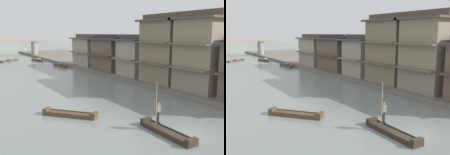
% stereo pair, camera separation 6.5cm
% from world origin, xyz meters
% --- Properties ---
extents(ground_plane, '(400.00, 400.00, 0.00)m').
position_xyz_m(ground_plane, '(0.00, 0.00, 0.00)').
color(ground_plane, gray).
extents(riverbank_right, '(18.00, 110.00, 0.58)m').
position_xyz_m(riverbank_right, '(15.80, 30.00, 0.29)').
color(riverbank_right, '#6B665B').
rests_on(riverbank_right, ground).
extents(boat_foreground_poled, '(1.08, 4.92, 0.53)m').
position_xyz_m(boat_foreground_poled, '(-1.43, 1.05, 0.18)').
color(boat_foreground_poled, '#33281E').
rests_on(boat_foreground_poled, ground).
extents(boatman_person, '(0.56, 0.29, 3.04)m').
position_xyz_m(boatman_person, '(-1.42, 1.99, 1.54)').
color(boatman_person, black).
rests_on(boatman_person, boat_foreground_poled).
extents(boat_moored_nearest, '(1.65, 4.29, 0.76)m').
position_xyz_m(boat_moored_nearest, '(5.37, 39.50, 0.27)').
color(boat_moored_nearest, brown).
rests_on(boat_moored_nearest, ground).
extents(boat_moored_second, '(3.82, 4.21, 0.52)m').
position_xyz_m(boat_moored_second, '(-5.52, 8.29, 0.17)').
color(boat_moored_second, brown).
rests_on(boat_moored_second, ground).
extents(boat_moored_third, '(4.86, 4.05, 0.68)m').
position_xyz_m(boat_moored_third, '(-1.49, 56.57, 0.22)').
color(boat_moored_third, brown).
rests_on(boat_moored_third, ground).
extents(boat_moored_far, '(2.21, 5.93, 0.84)m').
position_xyz_m(boat_moored_far, '(4.76, 52.86, 0.28)').
color(boat_moored_far, '#423328').
rests_on(boat_moored_far, ground).
extents(house_waterfront_second, '(5.80, 6.07, 8.74)m').
position_xyz_m(house_waterfront_second, '(10.14, 7.55, 4.89)').
color(house_waterfront_second, gray).
rests_on(house_waterfront_second, riverbank_right).
extents(house_waterfront_tall, '(5.57, 6.60, 8.74)m').
position_xyz_m(house_waterfront_tall, '(10.03, 13.47, 4.88)').
color(house_waterfront_tall, '#7F705B').
rests_on(house_waterfront_tall, riverbank_right).
extents(house_waterfront_narrow, '(6.28, 5.77, 6.14)m').
position_xyz_m(house_waterfront_narrow, '(10.39, 19.73, 3.59)').
color(house_waterfront_narrow, gray).
rests_on(house_waterfront_narrow, riverbank_right).
extents(house_waterfront_far, '(5.93, 8.02, 6.14)m').
position_xyz_m(house_waterfront_far, '(10.21, 27.00, 3.57)').
color(house_waterfront_far, brown).
rests_on(house_waterfront_far, riverbank_right).
extents(house_waterfront_end, '(6.25, 7.93, 6.14)m').
position_xyz_m(house_waterfront_end, '(10.37, 35.34, 3.57)').
color(house_waterfront_end, gray).
rests_on(house_waterfront_end, riverbank_right).
extents(stone_bridge, '(26.89, 2.40, 5.71)m').
position_xyz_m(stone_bridge, '(0.00, 68.69, 3.78)').
color(stone_bridge, gray).
rests_on(stone_bridge, ground).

